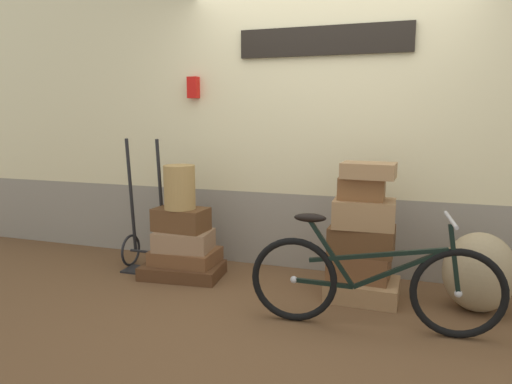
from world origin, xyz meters
The scene contains 16 objects.
ground centered at (0.00, 0.00, -0.03)m, with size 10.16×5.20×0.06m, color brown.
station_building centered at (0.01, 0.85, 1.36)m, with size 8.16×0.74×2.71m.
suitcase_0 centered at (-1.18, 0.19, 0.06)m, with size 0.70×0.44×0.12m, color #4C2D19.
suitcase_1 centered at (-1.17, 0.24, 0.18)m, with size 0.57×0.41×0.12m, color brown.
suitcase_2 centered at (-1.17, 0.22, 0.33)m, with size 0.49×0.35×0.17m, color #937051.
suitcase_3 centered at (-1.20, 0.24, 0.51)m, with size 0.46×0.29×0.20m, color brown.
suitcase_4 centered at (0.41, 0.19, 0.08)m, with size 0.55×0.42×0.15m, color #9E754C.
suitcase_5 centered at (0.37, 0.24, 0.25)m, with size 0.47×0.35×0.21m, color brown.
suitcase_6 centered at (0.38, 0.24, 0.47)m, with size 0.49×0.35×0.21m, color brown.
suitcase_7 centered at (0.40, 0.22, 0.68)m, with size 0.47×0.33×0.22m, color #9E754C.
suitcase_8 centered at (0.37, 0.23, 0.88)m, with size 0.34×0.23×0.17m, color brown.
suitcase_9 centered at (0.42, 0.19, 1.02)m, with size 0.40×0.27×0.12m, color #9E754C.
wicker_basket centered at (-1.20, 0.21, 0.81)m, with size 0.28×0.28×0.39m, color #A8844C.
luggage_trolley centered at (-1.60, 0.29, 0.28)m, with size 0.40×0.37×1.22m.
burlap_sack centered at (1.24, 0.22, 0.30)m, with size 0.51×0.43×0.59m, color #9E8966.
bicycle centered at (0.52, -0.34, 0.33)m, with size 1.67×0.46×0.80m.
Camera 1 is at (0.75, -3.44, 1.44)m, focal length 33.13 mm.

